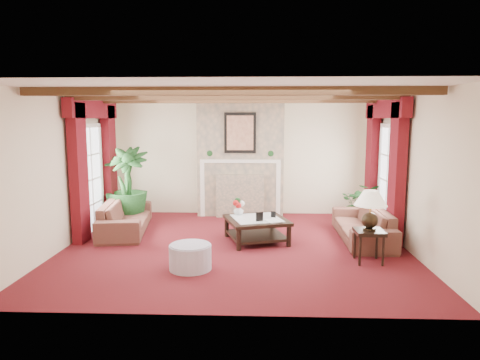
{
  "coord_description": "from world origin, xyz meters",
  "views": [
    {
      "loc": [
        0.37,
        -7.42,
        2.25
      ],
      "look_at": [
        0.07,
        0.4,
        1.14
      ],
      "focal_mm": 32.0,
      "sensor_mm": 36.0,
      "label": 1
    }
  ],
  "objects_px": {
    "potted_palm": "(127,202)",
    "ottoman": "(190,257)",
    "sofa_left": "(125,211)",
    "side_table": "(369,246)",
    "coffee_table": "(257,230)",
    "sofa_right": "(363,219)"
  },
  "relations": [
    {
      "from": "sofa_left",
      "to": "sofa_right",
      "type": "height_order",
      "value": "sofa_left"
    },
    {
      "from": "sofa_left",
      "to": "ottoman",
      "type": "relative_size",
      "value": 3.39
    },
    {
      "from": "ottoman",
      "to": "sofa_right",
      "type": "bearing_deg",
      "value": 29.81
    },
    {
      "from": "sofa_left",
      "to": "side_table",
      "type": "height_order",
      "value": "sofa_left"
    },
    {
      "from": "side_table",
      "to": "potted_palm",
      "type": "bearing_deg",
      "value": 151.8
    },
    {
      "from": "coffee_table",
      "to": "sofa_right",
      "type": "bearing_deg",
      "value": -11.75
    },
    {
      "from": "coffee_table",
      "to": "sofa_left",
      "type": "bearing_deg",
      "value": 149.84
    },
    {
      "from": "sofa_left",
      "to": "potted_palm",
      "type": "xyz_separation_m",
      "value": [
        -0.18,
        0.75,
        0.05
      ]
    },
    {
      "from": "sofa_left",
      "to": "side_table",
      "type": "bearing_deg",
      "value": -119.29
    },
    {
      "from": "sofa_right",
      "to": "ottoman",
      "type": "bearing_deg",
      "value": -59.17
    },
    {
      "from": "side_table",
      "to": "ottoman",
      "type": "relative_size",
      "value": 0.82
    },
    {
      "from": "potted_palm",
      "to": "ottoman",
      "type": "height_order",
      "value": "potted_palm"
    },
    {
      "from": "sofa_left",
      "to": "ottoman",
      "type": "distance_m",
      "value": 2.72
    },
    {
      "from": "sofa_left",
      "to": "coffee_table",
      "type": "distance_m",
      "value": 2.73
    },
    {
      "from": "sofa_left",
      "to": "ottoman",
      "type": "xyz_separation_m",
      "value": [
        1.65,
        -2.15,
        -0.23
      ]
    },
    {
      "from": "ottoman",
      "to": "sofa_left",
      "type": "bearing_deg",
      "value": 127.43
    },
    {
      "from": "sofa_right",
      "to": "side_table",
      "type": "distance_m",
      "value": 1.31
    },
    {
      "from": "sofa_left",
      "to": "coffee_table",
      "type": "relative_size",
      "value": 2.05
    },
    {
      "from": "potted_palm",
      "to": "ottoman",
      "type": "distance_m",
      "value": 3.44
    },
    {
      "from": "sofa_left",
      "to": "side_table",
      "type": "distance_m",
      "value": 4.75
    },
    {
      "from": "ottoman",
      "to": "potted_palm",
      "type": "bearing_deg",
      "value": 122.26
    },
    {
      "from": "potted_palm",
      "to": "side_table",
      "type": "height_order",
      "value": "potted_palm"
    }
  ]
}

